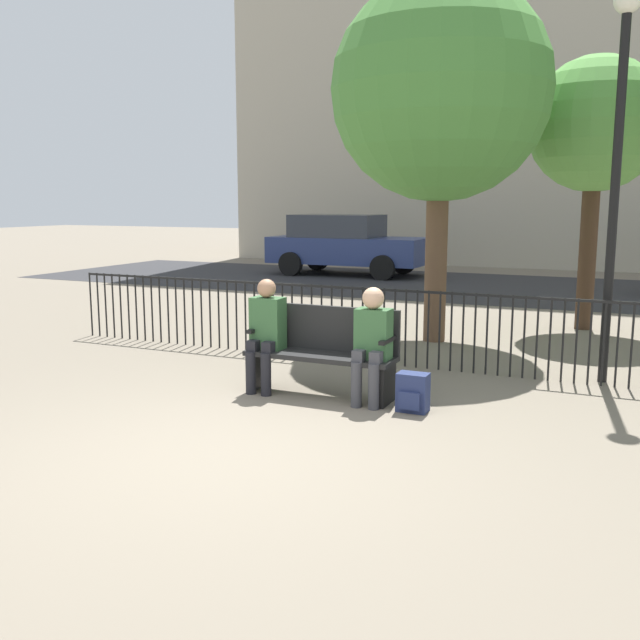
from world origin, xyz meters
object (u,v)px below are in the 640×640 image
backpack (413,393)px  tree_0 (441,92)px  parked_car_0 (345,244)px  park_bench (323,348)px  seated_person_1 (372,339)px  seated_person_0 (266,329)px  lamp_post (619,133)px  tree_2 (595,127)px

backpack → tree_0: tree_0 is taller
backpack → parked_car_0: bearing=115.3°
park_bench → seated_person_1: bearing=-12.5°
seated_person_0 → lamp_post: bearing=30.3°
tree_2 → lamp_post: size_ratio=0.99×
backpack → tree_0: bearing=102.1°
park_bench → tree_0: bearing=85.1°
backpack → lamp_post: size_ratio=0.09×
seated_person_0 → lamp_post: size_ratio=0.29×
seated_person_0 → tree_2: 6.48m
seated_person_1 → tree_2: bearing=73.3°
seated_person_1 → tree_2: tree_2 is taller
park_bench → tree_2: tree_2 is taller
seated_person_1 → backpack: seated_person_1 is taller
tree_0 → tree_2: (1.89, 1.90, -0.37)m
lamp_post → seated_person_0: bearing=-149.7°
backpack → lamp_post: bearing=51.1°
backpack → tree_2: tree_2 is taller
seated_person_1 → tree_0: (-0.30, 3.43, 2.81)m
backpack → seated_person_0: bearing=176.9°
seated_person_0 → seated_person_1: size_ratio=1.02×
seated_person_0 → lamp_post: lamp_post is taller
tree_0 → parked_car_0: 9.61m
seated_person_0 → park_bench: bearing=11.9°
tree_2 → parked_car_0: size_ratio=0.99×
tree_0 → parked_car_0: size_ratio=1.19×
tree_2 → seated_person_0: bearing=-117.6°
backpack → seated_person_1: bearing=169.3°
lamp_post → parked_car_0: bearing=126.5°
tree_0 → lamp_post: 2.91m
park_bench → backpack: park_bench is taller
parked_car_0 → seated_person_1: bearing=-66.4°
seated_person_0 → backpack: (1.64, -0.09, -0.48)m
tree_0 → lamp_post: size_ratio=1.20×
park_bench → seated_person_0: seated_person_0 is taller
backpack → parked_car_0: size_ratio=0.09×
seated_person_1 → parked_car_0: size_ratio=0.28×
backpack → tree_2: size_ratio=0.09×
lamp_post → backpack: bearing=-128.9°
seated_person_0 → tree_0: (0.89, 3.43, 2.81)m
tree_2 → backpack: bearing=-101.9°
park_bench → seated_person_1: seated_person_1 is taller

